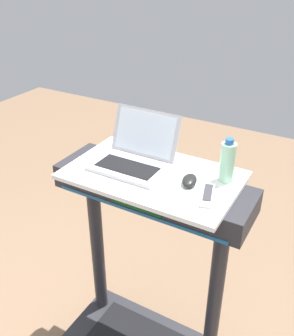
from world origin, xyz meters
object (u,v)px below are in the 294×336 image
at_px(water_bottle, 227,162).
at_px(tv_remote, 208,195).
at_px(laptop, 135,156).
at_px(computer_mouse, 189,180).

distance_m(water_bottle, tv_remote, 0.17).
bearing_deg(water_bottle, tv_remote, -96.38).
xyz_separation_m(laptop, computer_mouse, (0.28, -0.03, -0.03)).
height_order(laptop, tv_remote, laptop).
bearing_deg(laptop, water_bottle, 11.79).
relative_size(laptop, water_bottle, 1.71).
xyz_separation_m(computer_mouse, tv_remote, (0.10, -0.05, -0.01)).
bearing_deg(tv_remote, computer_mouse, 152.48).
xyz_separation_m(water_bottle, tv_remote, (-0.02, -0.15, -0.08)).
bearing_deg(water_bottle, computer_mouse, -139.72).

